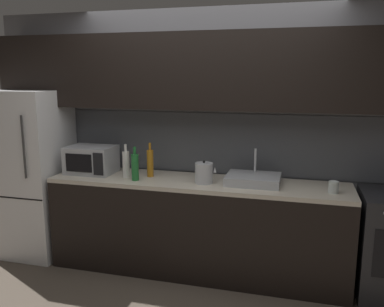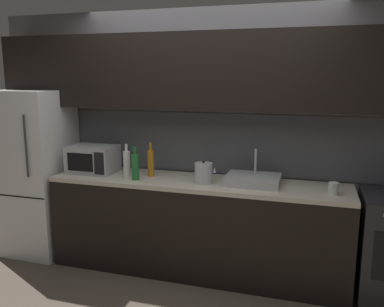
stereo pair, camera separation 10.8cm
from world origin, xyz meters
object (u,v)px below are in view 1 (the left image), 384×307
wine_bottle_amber (150,163)px  wine_bottle_white (126,164)px  wine_bottle_green (135,167)px  mug_clear (334,187)px  kettle (204,173)px  refrigerator (33,173)px  microwave (91,160)px

wine_bottle_amber → wine_bottle_white: size_ratio=1.02×
wine_bottle_green → mug_clear: (1.76, 0.04, -0.08)m
kettle → mug_clear: kettle is taller
refrigerator → kettle: 1.87m
wine_bottle_amber → mug_clear: 1.68m
microwave → mug_clear: microwave is taller
wine_bottle_white → wine_bottle_green: 0.15m
microwave → wine_bottle_green: (0.54, -0.16, -0.00)m
kettle → mug_clear: (1.11, -0.03, -0.04)m
wine_bottle_white → mug_clear: 1.89m
refrigerator → wine_bottle_white: bearing=-3.1°
microwave → wine_bottle_amber: wine_bottle_amber is taller
refrigerator → microwave: 0.70m
wine_bottle_white → wine_bottle_green: bearing=-31.9°
wine_bottle_amber → wine_bottle_green: 0.19m
wine_bottle_amber → mug_clear: (1.67, -0.13, -0.09)m
kettle → wine_bottle_white: (-0.77, 0.01, 0.04)m
refrigerator → wine_bottle_amber: size_ratio=5.22×
kettle → wine_bottle_amber: size_ratio=0.64×
microwave → refrigerator: bearing=-178.4°
refrigerator → wine_bottle_green: bearing=-6.5°
wine_bottle_green → wine_bottle_white: bearing=148.1°
refrigerator → microwave: refrigerator is taller
refrigerator → wine_bottle_white: refrigerator is taller
wine_bottle_amber → wine_bottle_green: bearing=-115.6°
kettle → wine_bottle_white: size_ratio=0.66×
kettle → wine_bottle_green: (-0.64, -0.07, 0.04)m
microwave → mug_clear: 2.30m
wine_bottle_amber → wine_bottle_white: bearing=-155.6°
refrigerator → wine_bottle_green: size_ratio=5.41×
refrigerator → wine_bottle_white: size_ratio=5.33×
kettle → wine_bottle_green: size_ratio=0.67×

